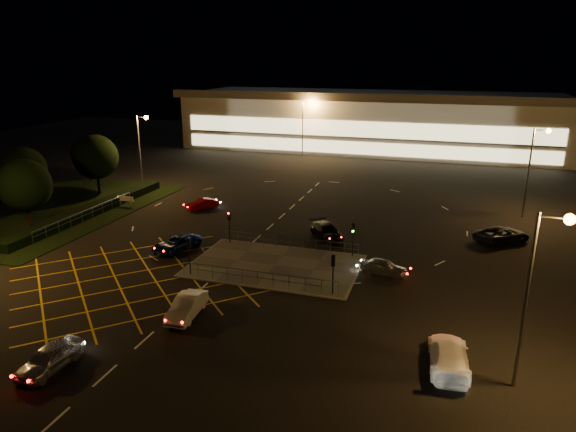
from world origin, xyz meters
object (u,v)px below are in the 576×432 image
(car_far_dkgrey, at_px, (327,231))
(car_east_grey, at_px, (502,235))
(car_approach_white, at_px, (449,356))
(car_near_silver, at_px, (50,358))
(car_right_silver, at_px, (384,267))
(signal_se, at_px, (333,266))
(signal_sw, at_px, (189,249))
(signal_ne, at_px, (353,233))
(car_circ_red, at_px, (202,204))
(car_left_blue, at_px, (176,243))
(car_queue_white, at_px, (187,307))
(signal_nw, at_px, (229,220))

(car_far_dkgrey, relative_size, car_east_grey, 0.89)
(car_east_grey, relative_size, car_approach_white, 1.04)
(car_near_silver, xyz_separation_m, car_right_silver, (16.55, 19.44, -0.07))
(signal_se, relative_size, car_approach_white, 0.58)
(car_right_silver, bearing_deg, car_east_grey, -33.20)
(signal_sw, distance_m, car_east_grey, 30.01)
(car_far_dkgrey, distance_m, car_right_silver, 9.85)
(signal_sw, bearing_deg, car_east_grey, -146.95)
(signal_ne, bearing_deg, signal_se, -90.00)
(signal_se, xyz_separation_m, signal_ne, (0.00, 7.99, 0.00))
(car_far_dkgrey, distance_m, car_circ_red, 17.41)
(car_left_blue, bearing_deg, car_queue_white, -39.86)
(car_left_blue, bearing_deg, car_right_silver, 18.35)
(signal_ne, distance_m, car_east_grey, 15.63)
(signal_ne, xyz_separation_m, car_right_silver, (3.16, -2.95, -1.71))
(signal_ne, relative_size, car_approach_white, 0.58)
(signal_ne, bearing_deg, car_near_silver, -120.87)
(signal_nw, relative_size, car_circ_red, 0.85)
(signal_sw, height_order, signal_nw, same)
(car_circ_red, bearing_deg, car_near_silver, -39.01)
(car_east_grey, xyz_separation_m, car_approach_white, (-4.57, -23.63, 0.01))
(car_left_blue, xyz_separation_m, car_right_silver, (19.17, 0.21, -0.02))
(signal_nw, xyz_separation_m, car_far_dkgrey, (8.57, 4.37, -1.65))
(signal_sw, distance_m, car_circ_red, 19.66)
(car_queue_white, bearing_deg, signal_se, 30.36)
(signal_nw, bearing_deg, car_far_dkgrey, 27.02)
(signal_sw, distance_m, signal_se, 12.00)
(car_queue_white, relative_size, car_left_blue, 0.90)
(car_far_dkgrey, relative_size, car_right_silver, 1.28)
(car_east_grey, bearing_deg, signal_se, 101.02)
(signal_ne, height_order, car_left_blue, signal_ne)
(signal_nw, distance_m, car_near_silver, 22.50)
(car_circ_red, bearing_deg, signal_nw, -11.81)
(car_east_grey, bearing_deg, car_circ_red, 47.07)
(signal_sw, xyz_separation_m, signal_nw, (0.00, 7.99, 0.00))
(signal_ne, distance_m, car_right_silver, 4.65)
(signal_nw, distance_m, car_far_dkgrey, 9.76)
(car_far_dkgrey, height_order, car_circ_red, car_far_dkgrey)
(car_queue_white, distance_m, car_circ_red, 26.60)
(car_queue_white, distance_m, car_approach_white, 17.51)
(car_queue_white, xyz_separation_m, car_right_silver, (12.10, 11.35, -0.07))
(car_far_dkgrey, xyz_separation_m, car_approach_white, (11.98, -19.65, 0.06))
(signal_ne, bearing_deg, car_far_dkgrey, 128.13)
(signal_se, bearing_deg, car_far_dkgrey, -74.48)
(signal_nw, relative_size, car_east_grey, 0.56)
(car_right_silver, xyz_separation_m, car_circ_red, (-23.10, 12.87, -0.05))
(signal_ne, relative_size, car_left_blue, 0.64)
(signal_nw, bearing_deg, car_approach_white, -36.63)
(car_queue_white, xyz_separation_m, car_left_blue, (-7.08, 11.14, -0.04))
(car_right_silver, relative_size, car_circ_red, 1.05)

